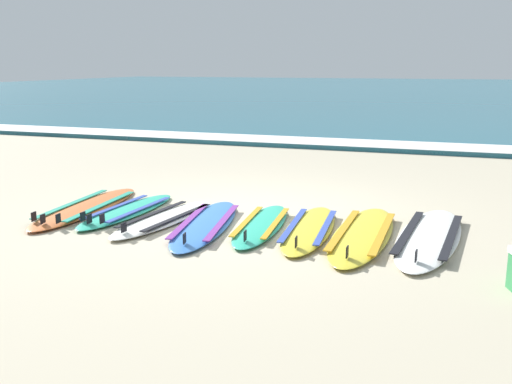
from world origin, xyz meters
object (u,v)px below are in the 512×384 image
object	(u,v)px
surfboard_0	(87,207)
surfboard_4	(261,225)
surfboard_1	(128,211)
surfboard_5	(309,229)
surfboard_6	(363,234)
surfboard_7	(429,237)
surfboard_2	(165,218)
surfboard_3	(206,224)

from	to	relation	value
surfboard_0	surfboard_4	xyz separation A→B (m)	(2.47, -0.06, -0.00)
surfboard_1	surfboard_5	bearing A→B (deg)	-1.17
surfboard_1	surfboard_4	world-z (taller)	same
surfboard_0	surfboard_6	size ratio (longest dim) A/B	1.00
surfboard_4	surfboard_7	world-z (taller)	same
surfboard_2	surfboard_5	distance (m)	1.80
surfboard_6	surfboard_7	world-z (taller)	same
surfboard_4	surfboard_5	world-z (taller)	same
surfboard_1	surfboard_3	size ratio (longest dim) A/B	0.87
surfboard_2	surfboard_6	world-z (taller)	same
surfboard_0	surfboard_7	xyz separation A→B (m)	(4.37, 0.09, -0.00)
surfboard_0	surfboard_7	world-z (taller)	same
surfboard_4	surfboard_5	distance (m)	0.58
surfboard_2	surfboard_3	distance (m)	0.58
surfboard_0	surfboard_5	xyz separation A→B (m)	(3.04, -0.04, -0.00)
surfboard_6	surfboard_4	bearing A→B (deg)	-179.49
surfboard_2	surfboard_4	xyz separation A→B (m)	(1.22, 0.11, 0.00)
surfboard_0	surfboard_4	bearing A→B (deg)	-1.37
surfboard_1	surfboard_7	distance (m)	3.76
surfboard_2	surfboard_6	distance (m)	2.41
surfboard_0	surfboard_3	distance (m)	1.84
surfboard_7	surfboard_4	bearing A→B (deg)	-175.60
surfboard_2	surfboard_6	size ratio (longest dim) A/B	0.85
surfboard_2	surfboard_7	xyz separation A→B (m)	(3.12, 0.25, -0.00)
surfboard_0	surfboard_1	bearing A→B (deg)	1.16
surfboard_3	surfboard_7	xyz separation A→B (m)	(2.55, 0.32, -0.00)
surfboard_3	surfboard_5	bearing A→B (deg)	9.10
surfboard_4	surfboard_6	size ratio (longest dim) A/B	0.81
surfboard_1	surfboard_2	world-z (taller)	same
surfboard_2	surfboard_5	size ratio (longest dim) A/B	0.98
surfboard_4	surfboard_7	xyz separation A→B (m)	(1.91, 0.15, -0.00)
surfboard_1	surfboard_4	bearing A→B (deg)	-2.21
surfboard_0	surfboard_1	xyz separation A→B (m)	(0.62, 0.01, 0.00)
surfboard_1	surfboard_7	xyz separation A→B (m)	(3.76, 0.08, -0.00)
surfboard_3	surfboard_5	size ratio (longest dim) A/B	1.10
surfboard_1	surfboard_2	distance (m)	0.66
surfboard_3	surfboard_7	distance (m)	2.57
surfboard_1	surfboard_6	size ratio (longest dim) A/B	0.83
surfboard_0	surfboard_1	world-z (taller)	same
surfboard_1	surfboard_2	xyz separation A→B (m)	(0.63, -0.18, -0.00)
surfboard_1	surfboard_2	size ratio (longest dim) A/B	0.98
surfboard_0	surfboard_3	size ratio (longest dim) A/B	1.05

